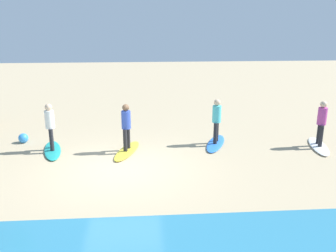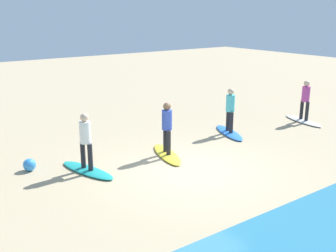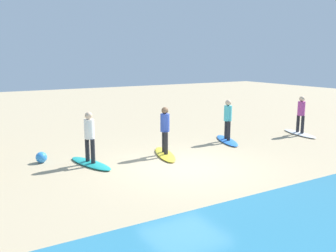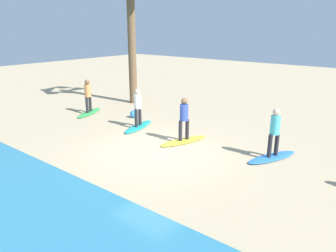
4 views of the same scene
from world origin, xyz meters
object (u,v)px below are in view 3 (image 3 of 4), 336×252
at_px(surfboard_white, 300,134).
at_px(surfboard_teal, 91,163).
at_px(surfer_blue, 228,117).
at_px(beach_ball, 41,157).
at_px(surfboard_yellow, 165,154).
at_px(surfer_teal, 89,133).
at_px(surfer_yellow, 165,127).
at_px(surfer_white, 301,112).
at_px(surfboard_blue, 227,140).

xyz_separation_m(surfboard_white, surfboard_teal, (9.63, -0.27, 0.00)).
bearing_deg(surfboard_teal, surfer_blue, 78.96).
xyz_separation_m(surfer_blue, beach_ball, (7.24, -0.74, -0.85)).
height_order(surfboard_yellow, surfer_teal, surfer_teal).
height_order(surfboard_white, surfer_yellow, surfer_yellow).
distance_m(surfer_white, surfboard_blue, 3.88).
relative_size(surfboard_blue, beach_ball, 5.76).
height_order(surfer_white, surfboard_yellow, surfer_white).
height_order(surfboard_white, beach_ball, beach_ball).
xyz_separation_m(surfboard_white, surfboard_blue, (3.70, -0.58, 0.00)).
distance_m(surfboard_white, surfer_white, 0.99).
bearing_deg(beach_ball, surfboard_teal, 141.47).
bearing_deg(surfer_blue, surfboard_blue, 0.00).
bearing_deg(surfer_yellow, beach_ball, -18.08).
height_order(surfer_white, beach_ball, surfer_white).
distance_m(surfboard_white, surfer_teal, 9.68).
distance_m(surfer_white, beach_ball, 11.05).
height_order(surfboard_yellow, surfer_yellow, surfer_yellow).
height_order(surfer_blue, surfer_yellow, same).
bearing_deg(surfboard_blue, beach_ball, -74.89).
distance_m(surfer_white, surfer_yellow, 6.98).
height_order(surfboard_white, surfer_teal, surfer_teal).
xyz_separation_m(surfer_white, surfer_yellow, (6.98, -0.02, 0.00)).
xyz_separation_m(surfboard_blue, surfer_yellow, (3.28, 0.55, 0.99)).
height_order(surfer_blue, beach_ball, surfer_blue).
height_order(surfer_blue, surfer_teal, same).
height_order(surfboard_teal, surfer_teal, surfer_teal).
bearing_deg(surfboard_yellow, surfer_yellow, 17.26).
xyz_separation_m(surfer_blue, surfboard_teal, (5.92, 0.31, -0.99)).
height_order(surfboard_white, surfboard_yellow, same).
xyz_separation_m(surfer_white, surfboard_blue, (3.70, -0.58, -0.99)).
distance_m(surfboard_teal, surfer_teal, 0.99).
distance_m(surfer_blue, beach_ball, 7.32).
bearing_deg(surfer_teal, surfer_yellow, 174.68).
bearing_deg(surfboard_white, surfer_blue, -85.76).
height_order(surfer_yellow, surfer_teal, same).
xyz_separation_m(surfer_yellow, surfer_teal, (2.64, -0.25, 0.00)).
xyz_separation_m(surfboard_blue, surfer_blue, (0.00, 0.00, 0.99)).
bearing_deg(surfboard_white, surfer_white, 0.00).
xyz_separation_m(surfboard_yellow, beach_ball, (3.96, -1.29, 0.14)).
distance_m(surfboard_white, beach_ball, 11.02).
height_order(surfboard_yellow, beach_ball, beach_ball).
bearing_deg(surfer_yellow, surfer_white, 179.83).
xyz_separation_m(surfer_blue, surfer_yellow, (3.28, 0.55, 0.00)).
bearing_deg(surfer_blue, surfer_yellow, 9.60).
bearing_deg(surfer_teal, surfboard_teal, 0.00).
relative_size(surfboard_white, surfer_blue, 1.28).
distance_m(surfer_blue, surfboard_teal, 6.01).
bearing_deg(surfboard_white, surfer_yellow, -77.10).
bearing_deg(surfer_yellow, surfer_teal, -5.32).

